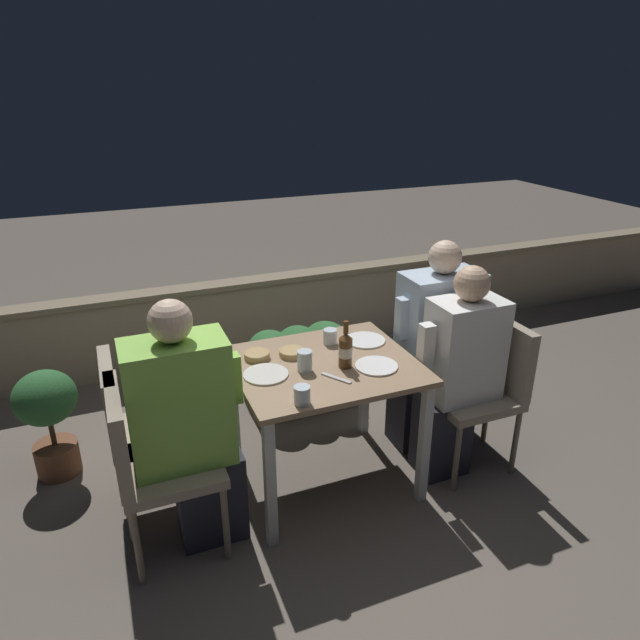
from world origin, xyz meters
The scene contains 22 objects.
ground_plane centered at (0.00, 0.00, 0.00)m, with size 16.00×16.00×0.00m, color #665B51.
parapet_wall centered at (0.00, 1.74, 0.33)m, with size 9.00×0.18×0.64m.
dining_table centered at (0.00, 0.00, 0.64)m, with size 0.94×0.80×0.75m.
planter_hedge centered at (0.17, 0.82, 0.33)m, with size 0.73×0.47×0.58m.
chair_left_near centered at (-0.94, -0.17, 0.54)m, with size 0.46×0.45×0.88m.
person_green_blouse centered at (-0.74, -0.17, 0.63)m, with size 0.51×0.26×1.27m.
chair_left_far centered at (-0.95, 0.13, 0.54)m, with size 0.46×0.45×0.88m.
chair_right_near centered at (0.93, -0.16, 0.54)m, with size 0.46×0.45×0.88m.
person_white_polo centered at (0.73, -0.16, 0.62)m, with size 0.48×0.26×1.23m.
chair_right_far centered at (0.96, 0.15, 0.54)m, with size 0.46×0.45×0.88m.
person_blue_shirt centered at (0.76, 0.15, 0.64)m, with size 0.52×0.26×1.28m.
beer_bottle centered at (0.08, -0.08, 0.84)m, with size 0.07×0.07×0.25m.
plate_0 centered at (-0.32, -0.01, 0.75)m, with size 0.23×0.23×0.01m.
plate_1 centered at (0.23, -0.14, 0.75)m, with size 0.22×0.22×0.01m.
plate_2 centered at (0.32, 0.16, 0.75)m, with size 0.23×0.23×0.01m.
bowl_0 centered at (-0.31, 0.18, 0.77)m, with size 0.14×0.14×0.04m.
bowl_1 centered at (-0.13, 0.15, 0.77)m, with size 0.13×0.13×0.03m.
glass_cup_0 centered at (-0.12, -0.04, 0.80)m, with size 0.08×0.08×0.11m.
glass_cup_1 centered at (-0.25, -0.33, 0.79)m, with size 0.08×0.08×0.09m.
glass_cup_2 centered at (0.12, 0.21, 0.79)m, with size 0.08×0.08×0.08m.
fork_0 centered at (-0.01, -0.18, 0.75)m, with size 0.11×0.15×0.01m.
potted_plant centered at (-1.40, 0.64, 0.40)m, with size 0.34×0.34×0.65m.
Camera 1 is at (-1.01, -2.44, 2.11)m, focal length 32.00 mm.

